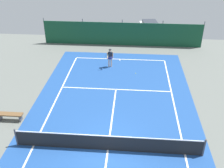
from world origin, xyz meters
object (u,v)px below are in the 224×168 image
at_px(tennis_ball_near_player, 136,73).
at_px(courtside_bench, 10,115).
at_px(tennis_net, 108,143).
at_px(tennis_player, 110,57).
at_px(parked_car, 150,29).

relative_size(tennis_ball_near_player, courtside_bench, 0.04).
height_order(tennis_net, tennis_player, tennis_player).
bearing_deg(courtside_bench, parked_car, 60.71).
xyz_separation_m(tennis_player, courtside_bench, (-5.53, -8.09, -0.59)).
relative_size(tennis_net, tennis_player, 6.17).
bearing_deg(parked_car, tennis_player, 58.61).
relative_size(tennis_net, courtside_bench, 6.33).
distance_m(tennis_net, tennis_player, 10.27).
height_order(tennis_net, tennis_ball_near_player, tennis_net).
bearing_deg(courtside_bench, tennis_player, 55.63).
relative_size(tennis_player, parked_car, 0.37).
height_order(tennis_player, parked_car, parked_car).
distance_m(tennis_net, courtside_bench, 6.67).
bearing_deg(courtside_bench, tennis_ball_near_player, 41.91).
relative_size(tennis_player, tennis_ball_near_player, 24.85).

